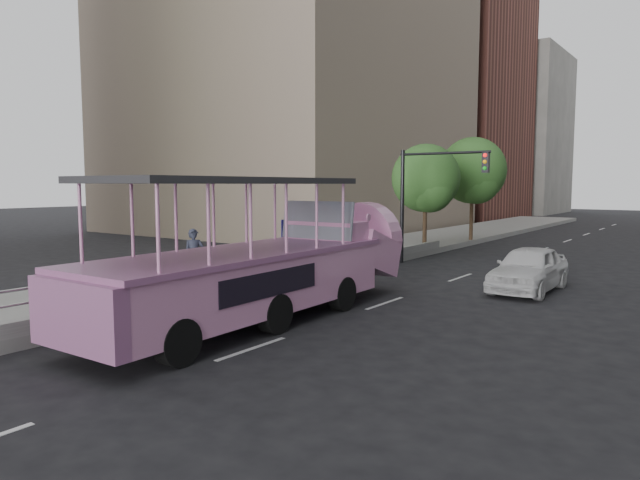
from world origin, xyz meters
The scene contains 13 objects.
ground centered at (0.00, 0.00, 0.00)m, with size 160.00×160.00×0.00m, color black.
sidewalk centered at (-5.75, 10.00, 0.15)m, with size 5.50×80.00×0.30m, color gray.
kerb_wall centered at (-3.12, 2.00, 0.48)m, with size 0.24×30.00×0.36m, color #ACACA6.
guardrail centered at (-3.12, 2.00, 1.14)m, with size 0.07×22.00×0.71m.
duck_boat centered at (-0.69, 0.59, 1.41)m, with size 3.12×11.53×3.81m.
car centered at (3.96, 8.67, 0.77)m, with size 1.83×4.53×1.54m, color silver.
pedestrian_near centered at (-5.22, 1.92, 1.22)m, with size 0.67×0.44×1.84m, color #2B2F3F.
parking_sign centered at (-2.81, 3.93, 1.57)m, with size 0.08×0.55×2.45m.
traffic_signal centered at (-1.70, 12.50, 3.50)m, with size 4.20×0.32×5.20m.
street_tree_near centered at (-3.30, 15.93, 3.82)m, with size 3.52×3.52×5.72m.
street_tree_far centered at (-3.10, 21.93, 4.31)m, with size 3.97×3.97×6.45m.
midrise_brick centered at (-18.00, 48.00, 13.00)m, with size 18.00×16.00×26.00m, color brown.
midrise_stone_b centered at (-16.00, 64.00, 10.00)m, with size 16.00×14.00×20.00m, color gray.
Camera 1 is at (9.45, -11.13, 3.63)m, focal length 32.00 mm.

